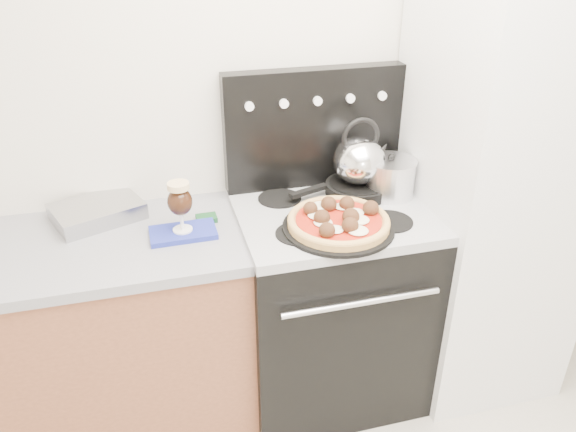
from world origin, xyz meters
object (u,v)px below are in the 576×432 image
object	(u,v)px
pizza	(339,219)
skillet	(357,188)
base_cabinet	(64,348)
pizza_pan	(338,227)
stove_body	(328,306)
stock_pot	(390,179)
oven_mitt	(183,233)
beer_glass	(180,207)
fridge	(492,187)
tea_kettle	(359,157)

from	to	relation	value
pizza	skillet	world-z (taller)	pizza
base_cabinet	pizza_pan	world-z (taller)	pizza_pan
stove_body	pizza	distance (m)	0.54
base_cabinet	stock_pot	bearing A→B (deg)	1.96
oven_mitt	skillet	world-z (taller)	skillet
beer_glass	pizza	world-z (taller)	beer_glass
stove_body	stock_pot	xyz separation A→B (m)	(0.27, 0.07, 0.55)
base_cabinet	skillet	xyz separation A→B (m)	(1.25, 0.09, 0.51)
fridge	pizza_pan	world-z (taller)	fridge
pizza_pan	tea_kettle	bearing A→B (deg)	56.19
oven_mitt	pizza_pan	xyz separation A→B (m)	(0.57, -0.14, 0.02)
pizza	tea_kettle	distance (m)	0.34
beer_glass	skillet	size ratio (longest dim) A/B	0.74
pizza	stock_pot	size ratio (longest dim) A/B	1.88
pizza	tea_kettle	xyz separation A→B (m)	(0.18, 0.26, 0.13)
oven_mitt	skillet	bearing A→B (deg)	9.69
skillet	stock_pot	distance (m)	0.14
stove_body	skillet	xyz separation A→B (m)	(0.15, 0.12, 0.50)
fridge	beer_glass	xyz separation A→B (m)	(-1.29, 0.01, 0.07)
beer_glass	pizza	distance (m)	0.59
fridge	stock_pot	size ratio (longest dim) A/B	9.37
fridge	oven_mitt	world-z (taller)	fridge
base_cabinet	fridge	world-z (taller)	fridge
pizza	tea_kettle	world-z (taller)	tea_kettle
base_cabinet	beer_glass	xyz separation A→B (m)	(0.51, -0.04, 0.59)
skillet	tea_kettle	distance (m)	0.14
pizza	skillet	distance (m)	0.32
oven_mitt	pizza	world-z (taller)	pizza
oven_mitt	tea_kettle	bearing A→B (deg)	9.69
oven_mitt	beer_glass	size ratio (longest dim) A/B	1.23
base_cabinet	stove_body	distance (m)	1.11
fridge	tea_kettle	world-z (taller)	fridge
pizza_pan	pizza	distance (m)	0.03
beer_glass	pizza_pan	distance (m)	0.59
fridge	skillet	bearing A→B (deg)	165.65
tea_kettle	stock_pot	size ratio (longest dim) A/B	1.18
pizza	tea_kettle	size ratio (longest dim) A/B	1.60
skillet	pizza	bearing A→B (deg)	-123.81
skillet	tea_kettle	world-z (taller)	tea_kettle
beer_glass	tea_kettle	xyz separation A→B (m)	(0.74, 0.13, 0.07)
oven_mitt	pizza	distance (m)	0.59
tea_kettle	pizza_pan	bearing A→B (deg)	-123.75
base_cabinet	beer_glass	size ratio (longest dim) A/B	7.28
base_cabinet	pizza	bearing A→B (deg)	-9.18
base_cabinet	fridge	bearing A→B (deg)	-1.59
beer_glass	skillet	xyz separation A→B (m)	(0.74, 0.13, -0.08)
fridge	stock_pot	xyz separation A→B (m)	(-0.43, 0.10, 0.04)
base_cabinet	pizza_pan	size ratio (longest dim) A/B	3.44
base_cabinet	pizza_pan	bearing A→B (deg)	-9.18
stove_body	fridge	size ratio (longest dim) A/B	0.46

